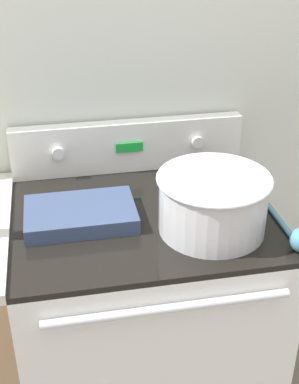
# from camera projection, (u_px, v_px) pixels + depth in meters

# --- Properties ---
(kitchen_wall) EXTENTS (8.00, 0.05, 2.50)m
(kitchen_wall) POSITION_uv_depth(u_px,v_px,m) (124.00, 76.00, 1.74)
(kitchen_wall) COLOR silver
(kitchen_wall) RESTS_ON ground_plane
(stove_range) EXTENTS (0.78, 0.67, 0.94)m
(stove_range) POSITION_uv_depth(u_px,v_px,m) (145.00, 330.00, 1.82)
(stove_range) COLOR white
(stove_range) RESTS_ON ground_plane
(control_panel) EXTENTS (0.78, 0.07, 0.17)m
(control_panel) POSITION_uv_depth(u_px,v_px,m) (128.00, 146.00, 1.80)
(control_panel) COLOR white
(control_panel) RESTS_ON stove_range
(mixing_bowl) EXTENTS (0.32, 0.32, 0.17)m
(mixing_bowl) POSITION_uv_depth(u_px,v_px,m) (213.00, 200.00, 1.47)
(mixing_bowl) COLOR silver
(mixing_bowl) RESTS_ON stove_range
(casserole_dish) EXTENTS (0.32, 0.21, 0.05)m
(casserole_dish) POSITION_uv_depth(u_px,v_px,m) (80.00, 213.00, 1.54)
(casserole_dish) COLOR #38476B
(casserole_dish) RESTS_ON stove_range
(ladle) EXTENTS (0.07, 0.27, 0.07)m
(ladle) POSITION_uv_depth(u_px,v_px,m) (299.00, 238.00, 1.42)
(ladle) COLOR teal
(ladle) RESTS_ON stove_range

